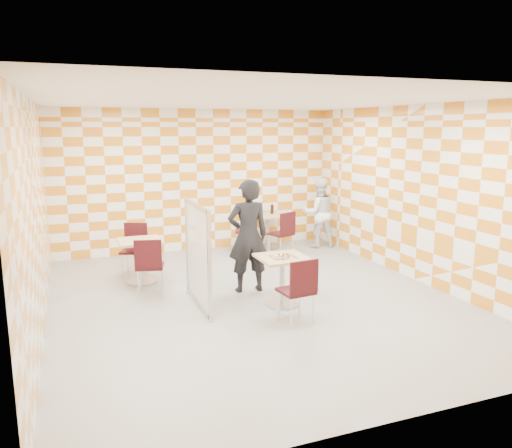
{
  "coord_description": "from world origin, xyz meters",
  "views": [
    {
      "loc": [
        -2.58,
        -6.88,
        2.62
      ],
      "look_at": [
        0.1,
        0.2,
        1.15
      ],
      "focal_mm": 35.0,
      "sensor_mm": 36.0,
      "label": 1
    }
  ],
  "objects": [
    {
      "name": "room_shell",
      "position": [
        0.0,
        0.54,
        1.5
      ],
      "size": [
        7.0,
        7.0,
        7.0
      ],
      "color": "#969691",
      "rests_on": "ground"
    },
    {
      "name": "man_white",
      "position": [
        2.55,
        2.77,
        0.77
      ],
      "size": [
        0.82,
        0.69,
        1.54
      ],
      "primitive_type": "imported",
      "rotation": [
        0.0,
        0.0,
        2.99
      ],
      "color": "white",
      "rests_on": "ground"
    },
    {
      "name": "partition",
      "position": [
        -0.88,
        0.03,
        0.79
      ],
      "size": [
        0.08,
        1.38,
        1.55
      ],
      "color": "white",
      "rests_on": "ground"
    },
    {
      "name": "man_dark",
      "position": [
        0.06,
        0.45,
        0.91
      ],
      "size": [
        0.69,
        0.47,
        1.83
      ],
      "primitive_type": "imported",
      "rotation": [
        0.0,
        0.0,
        3.09
      ],
      "color": "black",
      "rests_on": "ground"
    },
    {
      "name": "chair_empty_near",
      "position": [
        -1.47,
        0.77,
        0.54
      ],
      "size": [
        0.52,
        0.52,
        0.92
      ],
      "color": "black",
      "rests_on": "ground"
    },
    {
      "name": "sport_bottle",
      "position": [
        1.35,
        3.17,
        0.84
      ],
      "size": [
        0.06,
        0.06,
        0.2
      ],
      "color": "white",
      "rests_on": "second_table"
    },
    {
      "name": "soda_bottle",
      "position": [
        1.58,
        3.11,
        0.85
      ],
      "size": [
        0.07,
        0.07,
        0.23
      ],
      "color": "black",
      "rests_on": "second_table"
    },
    {
      "name": "chair_empty_far",
      "position": [
        -1.53,
        2.07,
        0.54
      ],
      "size": [
        0.55,
        0.56,
        0.92
      ],
      "color": "black",
      "rests_on": "ground"
    },
    {
      "name": "chair_second_side",
      "position": [
        0.98,
        2.9,
        0.54
      ],
      "size": [
        0.55,
        0.54,
        0.92
      ],
      "color": "black",
      "rests_on": "ground"
    },
    {
      "name": "empty_table",
      "position": [
        -1.5,
        1.5,
        0.51
      ],
      "size": [
        0.7,
        0.7,
        0.75
      ],
      "color": "tan",
      "rests_on": "ground"
    },
    {
      "name": "second_table",
      "position": [
        1.45,
        3.05,
        0.51
      ],
      "size": [
        0.7,
        0.7,
        0.75
      ],
      "color": "tan",
      "rests_on": "ground"
    },
    {
      "name": "main_table",
      "position": [
        0.3,
        -0.37,
        0.51
      ],
      "size": [
        0.7,
        0.7,
        0.75
      ],
      "color": "tan",
      "rests_on": "ground"
    },
    {
      "name": "chair_main_front",
      "position": [
        0.21,
        -1.15,
        0.54
      ],
      "size": [
        0.46,
        0.47,
        0.92
      ],
      "color": "black",
      "rests_on": "ground"
    },
    {
      "name": "chair_second_front",
      "position": [
        1.5,
        2.29,
        0.54
      ],
      "size": [
        0.55,
        0.56,
        0.92
      ],
      "color": "black",
      "rests_on": "ground"
    },
    {
      "name": "pizza_on_foil",
      "position": [
        0.3,
        -0.38,
        0.77
      ],
      "size": [
        0.4,
        0.4,
        0.04
      ],
      "color": "silver",
      "rests_on": "main_table"
    }
  ]
}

